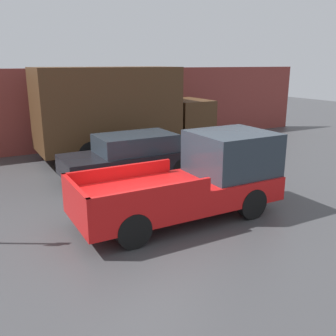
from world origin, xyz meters
The scene contains 5 objects.
ground_plane centered at (0.00, 0.00, 0.00)m, with size 60.00×60.00×0.00m, color #3D3D3F.
building_wall centered at (0.00, 9.05, 1.78)m, with size 28.00×0.15×3.57m.
pickup_truck centered at (1.63, 0.02, 0.96)m, with size 5.23×2.03×2.07m.
car centered at (1.44, 3.63, 0.79)m, with size 4.64×1.87×1.52m.
delivery_truck centered at (2.27, 6.79, 1.93)m, with size 7.37×2.45×3.64m.
Camera 1 is at (-3.39, -7.55, 3.80)m, focal length 40.00 mm.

